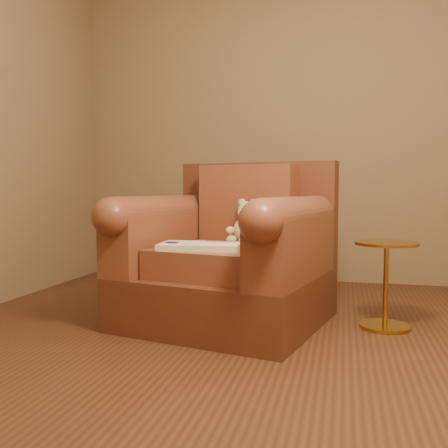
# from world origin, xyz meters

# --- Properties ---
(floor) EXTENTS (4.00, 4.00, 0.00)m
(floor) POSITION_xyz_m (0.00, 0.00, 0.00)
(floor) COLOR #4F2D1B
(floor) RESTS_ON ground
(room) EXTENTS (4.02, 4.02, 2.71)m
(room) POSITION_xyz_m (0.00, 0.00, 1.71)
(room) COLOR #856F52
(room) RESTS_ON ground
(armchair) EXTENTS (1.30, 1.26, 0.99)m
(armchair) POSITION_xyz_m (-0.32, 0.51, 0.38)
(armchair) COLOR #572C1D
(armchair) RESTS_ON floor
(teddy_bear) EXTENTS (0.21, 0.24, 0.28)m
(teddy_bear) POSITION_xyz_m (-0.24, 0.59, 0.58)
(teddy_bear) COLOR #CAB48D
(teddy_bear) RESTS_ON armchair
(guidebook) EXTENTS (0.47, 0.31, 0.04)m
(guidebook) POSITION_xyz_m (-0.43, 0.24, 0.49)
(guidebook) COLOR beige
(guidebook) RESTS_ON armchair
(side_table) EXTENTS (0.36, 0.36, 0.51)m
(side_table) POSITION_xyz_m (0.60, 0.56, 0.27)
(side_table) COLOR #BC8D33
(side_table) RESTS_ON floor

